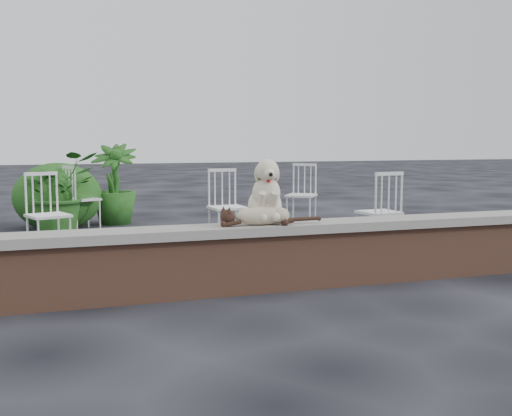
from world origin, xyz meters
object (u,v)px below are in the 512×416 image
object	(u,v)px
chair_c	(379,211)
cat	(262,215)
chair_e	(82,198)
chair_b	(227,206)
chair_a	(48,214)
potted_plant_a	(58,192)
potted_plant_b	(114,184)
dog	(265,190)
chair_d	(301,194)

from	to	relation	value
chair_c	cat	bearing A→B (deg)	31.14
chair_e	chair_b	size ratio (longest dim) A/B	1.00
chair_a	potted_plant_a	world-z (taller)	potted_plant_a
potted_plant_a	potted_plant_b	distance (m)	1.10
chair_a	cat	bearing A→B (deg)	-73.54
dog	chair_a	size ratio (longest dim) A/B	0.61
chair_b	chair_d	bearing A→B (deg)	35.46
chair_b	potted_plant_a	world-z (taller)	potted_plant_a
chair_e	chair_c	bearing A→B (deg)	-155.04
dog	chair_e	size ratio (longest dim) A/B	0.61
chair_a	chair_d	bearing A→B (deg)	1.52
cat	chair_c	bearing A→B (deg)	45.18
chair_b	chair_a	distance (m)	2.16
chair_b	chair_c	bearing A→B (deg)	-38.77
cat	chair_b	distance (m)	2.56
dog	chair_b	size ratio (longest dim) A/B	0.61
chair_a	chair_e	bearing A→B (deg)	56.51
cat	chair_c	xyz separation A→B (m)	(1.97, 1.46, -0.20)
chair_c	chair_a	bearing A→B (deg)	-19.23
cat	chair_d	bearing A→B (deg)	71.46
chair_d	potted_plant_a	world-z (taller)	potted_plant_a
chair_c	chair_b	xyz separation A→B (m)	(-1.56, 1.07, 0.00)
chair_e	chair_d	size ratio (longest dim) A/B	1.00
potted_plant_b	dog	bearing A→B (deg)	-79.67
chair_c	chair_e	bearing A→B (deg)	-46.26
chair_d	chair_e	bearing A→B (deg)	-150.39
chair_d	dog	bearing A→B (deg)	-79.80
chair_d	potted_plant_b	distance (m)	2.92
dog	chair_c	xyz separation A→B (m)	(1.89, 1.31, -0.40)
chair_c	chair_a	world-z (taller)	same
chair_e	potted_plant_b	bearing A→B (deg)	-67.95
chair_c	chair_d	size ratio (longest dim) A/B	1.00
potted_plant_a	potted_plant_b	bearing A→B (deg)	40.61
dog	chair_a	bearing A→B (deg)	138.07
chair_c	chair_e	xyz separation A→B (m)	(-3.25, 2.83, 0.00)
dog	potted_plant_b	bearing A→B (deg)	109.11
potted_plant_b	chair_e	bearing A→B (deg)	-133.90
chair_c	chair_b	world-z (taller)	same
chair_e	chair_b	world-z (taller)	same
cat	chair_a	distance (m)	2.96
chair_c	dog	bearing A→B (deg)	29.31
chair_b	potted_plant_b	distance (m)	2.58
chair_b	cat	bearing A→B (deg)	-103.73
chair_c	potted_plant_b	size ratio (longest dim) A/B	0.75
chair_a	chair_d	xyz separation A→B (m)	(3.72, 1.45, 0.00)
chair_e	chair_a	bearing A→B (deg)	142.25
dog	chair_e	distance (m)	4.37
chair_a	potted_plant_a	size ratio (longest dim) A/B	0.82
chair_e	potted_plant_b	world-z (taller)	potted_plant_b
chair_e	potted_plant_a	bearing A→B (deg)	95.70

